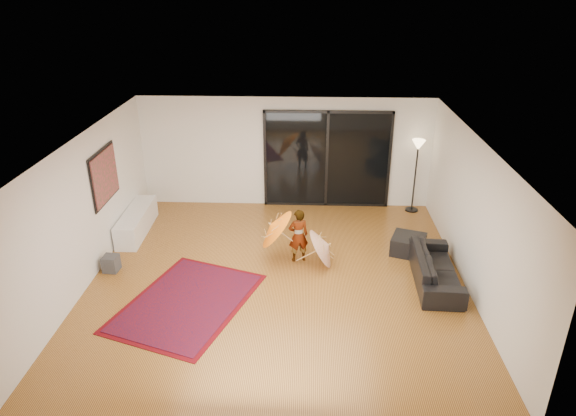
# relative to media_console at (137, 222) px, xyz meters

# --- Properties ---
(floor) EXTENTS (7.00, 7.00, 0.00)m
(floor) POSITION_rel_media_console_xyz_m (3.25, -1.81, -0.26)
(floor) COLOR #AD732F
(floor) RESTS_ON ground
(ceiling) EXTENTS (7.00, 7.00, 0.00)m
(ceiling) POSITION_rel_media_console_xyz_m (3.25, -1.81, 2.44)
(ceiling) COLOR white
(ceiling) RESTS_ON wall_back
(wall_back) EXTENTS (7.00, 0.00, 7.00)m
(wall_back) POSITION_rel_media_console_xyz_m (3.25, 1.69, 1.09)
(wall_back) COLOR silver
(wall_back) RESTS_ON floor
(wall_front) EXTENTS (7.00, 0.00, 7.00)m
(wall_front) POSITION_rel_media_console_xyz_m (3.25, -5.31, 1.09)
(wall_front) COLOR silver
(wall_front) RESTS_ON floor
(wall_left) EXTENTS (0.00, 7.00, 7.00)m
(wall_left) POSITION_rel_media_console_xyz_m (-0.25, -1.81, 1.09)
(wall_left) COLOR silver
(wall_left) RESTS_ON floor
(wall_right) EXTENTS (0.00, 7.00, 7.00)m
(wall_right) POSITION_rel_media_console_xyz_m (6.75, -1.81, 1.09)
(wall_right) COLOR silver
(wall_right) RESTS_ON floor
(sliding_door) EXTENTS (3.06, 0.07, 2.40)m
(sliding_door) POSITION_rel_media_console_xyz_m (4.25, 1.66, 0.94)
(sliding_door) COLOR black
(sliding_door) RESTS_ON wall_back
(painting) EXTENTS (0.04, 1.28, 1.08)m
(painting) POSITION_rel_media_console_xyz_m (-0.21, -0.81, 1.39)
(painting) COLOR black
(painting) RESTS_ON wall_left
(media_console) EXTENTS (0.50, 1.86, 0.51)m
(media_console) POSITION_rel_media_console_xyz_m (0.00, 0.00, 0.00)
(media_console) COLOR white
(media_console) RESTS_ON floor
(speaker) EXTENTS (0.30, 0.30, 0.32)m
(speaker) POSITION_rel_media_console_xyz_m (0.00, -1.65, -0.10)
(speaker) COLOR #424244
(speaker) RESTS_ON floor
(persian_rug) EXTENTS (2.66, 3.12, 0.02)m
(persian_rug) POSITION_rel_media_console_xyz_m (1.71, -2.67, -0.25)
(persian_rug) COLOR #54070D
(persian_rug) RESTS_ON floor
(sofa) EXTENTS (0.85, 1.98, 0.57)m
(sofa) POSITION_rel_media_console_xyz_m (6.20, -1.80, 0.03)
(sofa) COLOR black
(sofa) RESTS_ON floor
(ottoman) EXTENTS (0.83, 0.83, 0.37)m
(ottoman) POSITION_rel_media_console_xyz_m (5.89, -0.70, -0.07)
(ottoman) COLOR black
(ottoman) RESTS_ON floor
(floor_lamp) EXTENTS (0.31, 0.31, 1.79)m
(floor_lamp) POSITION_rel_media_console_xyz_m (6.35, 1.42, 1.16)
(floor_lamp) COLOR black
(floor_lamp) RESTS_ON floor
(child) EXTENTS (0.47, 0.37, 1.11)m
(child) POSITION_rel_media_console_xyz_m (3.62, -1.10, 0.30)
(child) COLOR #999999
(child) RESTS_ON floor
(parasol_orange) EXTENTS (0.70, 0.89, 0.90)m
(parasol_orange) POSITION_rel_media_console_xyz_m (3.07, -1.15, 0.48)
(parasol_orange) COLOR orange
(parasol_orange) RESTS_ON child
(parasol_white) EXTENTS (0.59, 0.82, 0.92)m
(parasol_white) POSITION_rel_media_console_xyz_m (4.22, -1.25, 0.25)
(parasol_white) COLOR silver
(parasol_white) RESTS_ON floor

